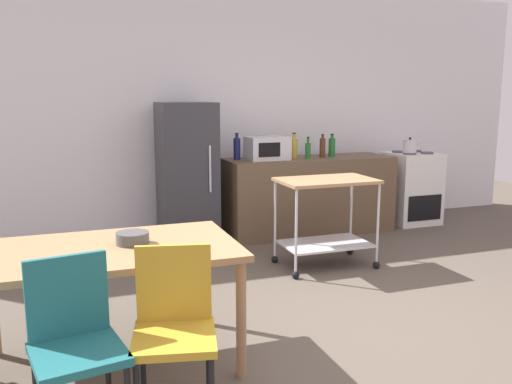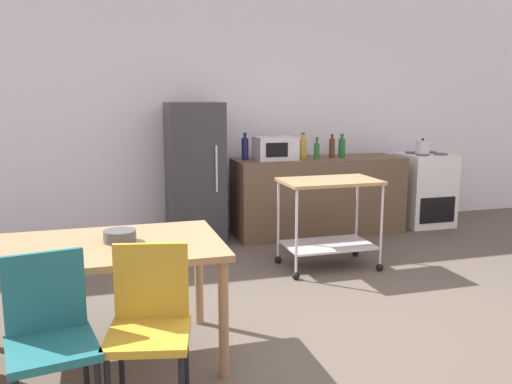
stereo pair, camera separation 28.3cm
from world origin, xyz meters
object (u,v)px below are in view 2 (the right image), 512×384
Objects in this scene: microwave at (275,148)px; bottle_vinegar at (303,148)px; stove_oven at (424,189)px; refrigerator at (195,172)px; dining_table at (97,257)px; chair_mustard at (150,321)px; kitchen_cart at (329,209)px; fruit_bowl at (120,236)px; bottle_sparkling_water at (332,148)px; kettle at (423,147)px; bottle_olive_oil at (317,150)px; bottle_hot_sauce at (342,147)px; bottle_sesame_oil at (245,148)px; chair_teal at (50,334)px.

microwave is 0.35m from bottle_vinegar.
stove_oven is 0.59× the size of refrigerator.
refrigerator is (-2.90, 0.08, 0.32)m from stove_oven.
chair_mustard is (0.24, -0.68, -0.15)m from dining_table.
refrigerator reaches higher than kitchen_cart.
dining_table is 3.50m from bottle_vinegar.
microwave reaches higher than fruit_bowl.
refrigerator reaches higher than dining_table.
kettle is at bearing -2.71° from bottle_sparkling_water.
chair_mustard is 4.49× the size of fruit_bowl.
bottle_hot_sauce reaches higher than bottle_olive_oil.
kitchen_cart is 2.98× the size of bottle_sesame_oil.
chair_mustard is at bearing -132.97° from kitchen_cart.
chair_teal is at bearing -117.11° from fruit_bowl.
kettle is (3.86, 2.48, 0.33)m from dining_table.
bottle_vinegar is 0.17m from bottle_olive_oil.
bottle_vinegar is 1.53m from kettle.
kettle is (-0.12, -0.10, 0.55)m from stove_oven.
stove_oven is (3.98, 2.58, -0.22)m from dining_table.
chair_teal is (-0.23, -0.69, -0.15)m from dining_table.
chair_mustard is 0.47m from chair_teal.
fruit_bowl is (-1.85, -2.53, -0.24)m from microwave.
refrigerator is at bearing 179.25° from bottle_sesame_oil.
bottle_sesame_oil is (-2.32, 0.07, 0.58)m from stove_oven.
bottle_hot_sauce is (2.58, 3.25, 0.50)m from chair_mustard.
dining_table is at bearing -137.67° from bottle_hot_sauce.
kitchen_cart is 3.08× the size of bottle_vinegar.
fruit_bowl is (-2.54, -2.51, -0.23)m from bottle_sparkling_water.
kitchen_cart is at bearing 30.65° from chair_teal.
refrigerator is 1.70m from kitchen_cart.
bottle_olive_oil is at bearing 67.67° from chair_mustard.
bottle_sparkling_water is at bearing 64.97° from kitchen_cart.
dining_table is 2.49m from kitchen_cart.
chair_teal is 3.71× the size of kettle.
bottle_sesame_oil is at bearing 79.76° from chair_mustard.
bottle_olive_oil is at bearing -37.67° from bottle_vinegar.
dining_table is 1.65× the size of kitchen_cart.
bottle_olive_oil is 1.39m from kettle.
bottle_sparkling_water is 1.01× the size of bottle_hot_sauce.
microwave reaches higher than chair_teal.
stove_oven is 3.66× the size of bottle_olive_oil.
fruit_bowl is (0.14, 0.03, 0.12)m from dining_table.
refrigerator reaches higher than bottle_sesame_oil.
chair_teal is 4.37m from bottle_sparkling_water.
chair_mustard is 0.77m from fruit_bowl.
bottle_sesame_oil is 1.27× the size of kettle.
dining_table is 4.92× the size of bottle_sesame_oil.
bottle_hot_sauce is (0.71, 1.24, 0.44)m from kitchen_cart.
refrigerator is (1.08, 2.66, 0.10)m from dining_table.
chair_mustard reaches higher than fruit_bowl.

